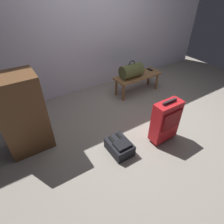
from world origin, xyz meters
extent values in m
plane|color=gray|center=(0.00, 0.00, 0.00)|extent=(6.60, 6.60, 0.00)
cube|color=silver|center=(0.00, 1.60, 1.40)|extent=(6.00, 0.10, 2.80)
cube|color=olive|center=(0.57, 0.84, 0.37)|extent=(1.00, 0.36, 0.04)
cylinder|color=olive|center=(0.13, 0.71, 0.18)|extent=(0.05, 0.05, 0.36)
cylinder|color=olive|center=(1.01, 0.71, 0.18)|extent=(0.05, 0.05, 0.36)
cylinder|color=olive|center=(0.13, 0.97, 0.18)|extent=(0.05, 0.05, 0.36)
cylinder|color=olive|center=(1.01, 0.97, 0.18)|extent=(0.05, 0.05, 0.36)
cylinder|color=#51562D|center=(0.40, 0.84, 0.52)|extent=(0.44, 0.26, 0.26)
torus|color=black|center=(0.40, 0.84, 0.66)|extent=(0.14, 0.02, 0.14)
cube|color=black|center=(0.95, 0.90, 0.40)|extent=(0.07, 0.14, 0.01)
cube|color=black|center=(0.95, 0.90, 0.40)|extent=(0.06, 0.13, 0.00)
cube|color=red|center=(0.00, -0.49, 0.36)|extent=(0.41, 0.19, 0.61)
cube|color=maroon|center=(0.00, -0.60, 0.43)|extent=(0.33, 0.02, 0.27)
cube|color=#262628|center=(0.00, -0.49, 0.68)|extent=(0.23, 0.03, 0.04)
cylinder|color=black|center=(-0.14, -0.42, 0.03)|extent=(0.02, 0.05, 0.05)
cylinder|color=black|center=(0.14, -0.42, 0.03)|extent=(0.02, 0.05, 0.05)
cube|color=black|center=(-0.68, -0.34, 0.09)|extent=(0.28, 0.38, 0.17)
cube|color=black|center=(-0.68, -0.41, 0.19)|extent=(0.21, 0.17, 0.04)
cube|color=black|center=(-0.74, -0.27, 0.18)|extent=(0.04, 0.19, 0.02)
cube|color=black|center=(-0.62, -0.27, 0.18)|extent=(0.04, 0.19, 0.02)
cube|color=brown|center=(-1.68, 0.45, 0.55)|extent=(0.56, 0.44, 1.10)
camera|label=1|loc=(-1.71, -1.77, 2.00)|focal=29.28mm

